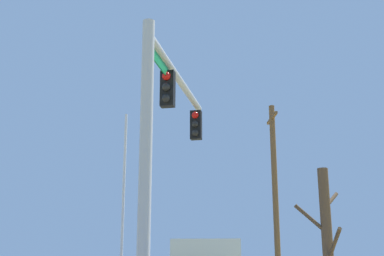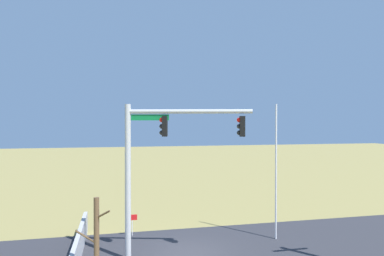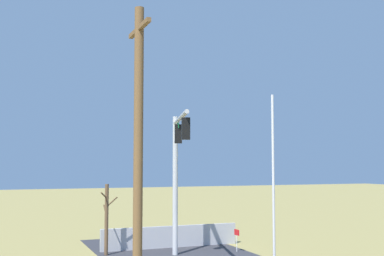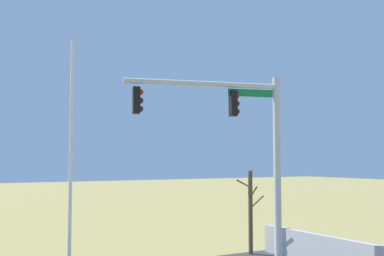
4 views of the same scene
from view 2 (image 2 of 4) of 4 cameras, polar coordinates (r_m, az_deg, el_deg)
name	(u,v)px [view 2 (image 2 of 4)]	position (r m, az deg, el deg)	size (l,w,h in m)	color
ground_plane	(189,254)	(18.12, -0.57, -20.19)	(160.00, 160.00, 0.00)	olive
road_surface	(263,247)	(19.31, 11.78, -18.85)	(28.00, 8.00, 0.01)	#2D2D33
retaining_fence	(79,246)	(18.06, -18.35, -18.22)	(0.20, 8.25, 1.24)	#A8A8AD
signal_mast	(158,154)	(16.25, -5.70, -4.27)	(5.83, 1.75, 7.40)	#B2B5BA
flagpole	(276,172)	(19.84, 13.82, -7.09)	(0.10, 0.10, 7.56)	silver
bare_tree	(96,247)	(13.78, -15.63, -18.50)	(1.27, 1.02, 3.76)	brown
open_sign	(132,220)	(20.71, -9.93, -14.87)	(0.56, 0.04, 1.22)	silver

